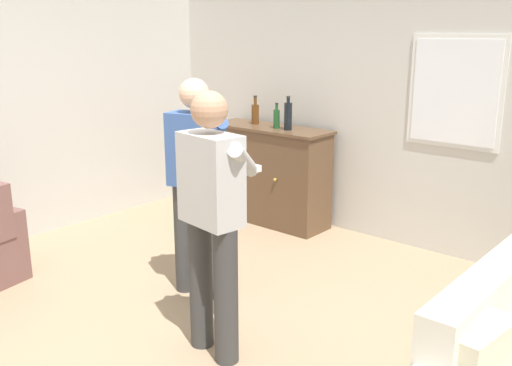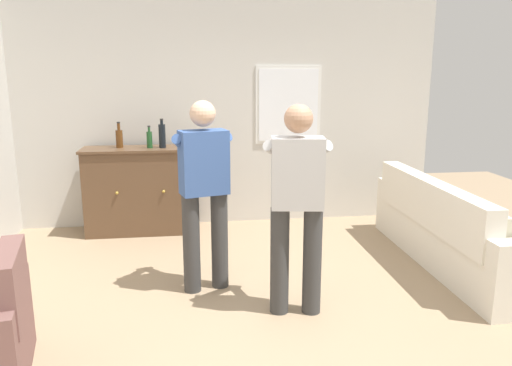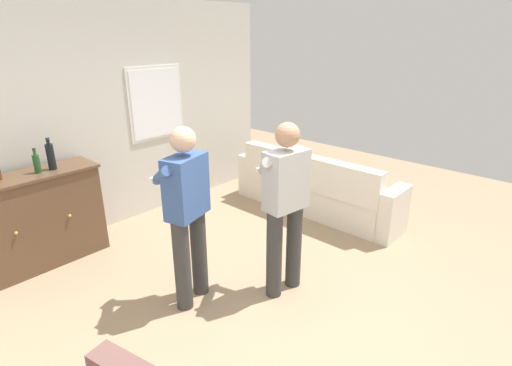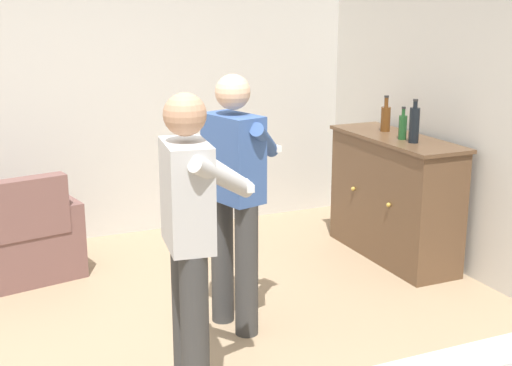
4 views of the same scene
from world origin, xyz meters
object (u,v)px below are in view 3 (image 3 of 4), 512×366
object	(u,v)px
sideboard_cabinet	(36,220)
person_standing_left	(187,209)
bottle_wine_green	(37,163)
couch	(313,190)
person_standing_right	(285,202)
bottle_liquor_amber	(51,156)

from	to	relation	value
sideboard_cabinet	person_standing_left	xyz separation A→B (m)	(0.70, -1.71, 0.42)
sideboard_cabinet	bottle_wine_green	bearing A→B (deg)	-15.26
bottle_wine_green	couch	bearing A→B (deg)	-25.47
person_standing_left	person_standing_right	world-z (taller)	same
sideboard_cabinet	bottle_wine_green	size ratio (longest dim) A/B	5.20
sideboard_cabinet	couch	bearing A→B (deg)	-25.12
bottle_wine_green	bottle_liquor_amber	size ratio (longest dim) A/B	0.77
couch	person_standing_left	world-z (taller)	person_standing_left
couch	person_standing_right	bearing A→B (deg)	-154.39
couch	bottle_liquor_amber	size ratio (longest dim) A/B	7.24
bottle_liquor_amber	person_standing_right	size ratio (longest dim) A/B	0.20
person_standing_left	person_standing_right	xyz separation A→B (m)	(0.70, -0.54, 0.00)
bottle_wine_green	bottle_liquor_amber	distance (m)	0.15
bottle_wine_green	person_standing_left	size ratio (longest dim) A/B	0.16
couch	person_standing_left	xyz separation A→B (m)	(-2.39, -0.27, 0.60)
couch	bottle_liquor_amber	xyz separation A→B (m)	(-2.82, 1.42, 0.84)
sideboard_cabinet	bottle_wine_green	world-z (taller)	bottle_wine_green
bottle_liquor_amber	person_standing_right	world-z (taller)	person_standing_right
bottle_liquor_amber	person_standing_left	bearing A→B (deg)	-75.51
couch	bottle_wine_green	size ratio (longest dim) A/B	9.44
bottle_wine_green	person_standing_left	bearing A→B (deg)	-70.89
sideboard_cabinet	bottle_liquor_amber	world-z (taller)	bottle_liquor_amber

